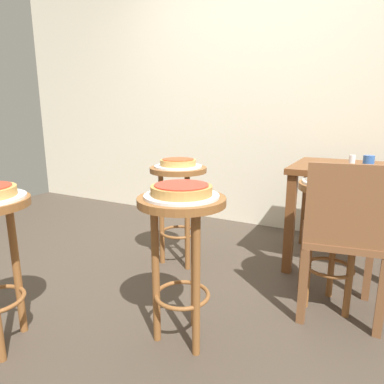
{
  "coord_description": "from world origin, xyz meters",
  "views": [
    {
      "loc": [
        0.99,
        -1.53,
        1.07
      ],
      "look_at": [
        0.11,
        0.11,
        0.64
      ],
      "focal_mm": 31.44,
      "sensor_mm": 36.0,
      "label": 1
    }
  ],
  "objects_px": {
    "serving_plate_rear": "(178,166)",
    "condiment_shaker": "(352,161)",
    "serving_plate_middle": "(182,196)",
    "pizza_leftside": "(338,177)",
    "wooden_chair": "(344,235)",
    "cup_near_edge": "(368,163)",
    "stool_middle": "(182,236)",
    "pizza_middle": "(181,190)",
    "serving_plate_leftside": "(338,183)",
    "stool_leftside": "(334,217)",
    "stool_rear": "(178,193)",
    "pizza_rear": "(178,162)",
    "dining_table": "(358,184)"
  },
  "relations": [
    {
      "from": "stool_leftside",
      "to": "condiment_shaker",
      "type": "height_order",
      "value": "condiment_shaker"
    },
    {
      "from": "stool_middle",
      "to": "serving_plate_middle",
      "type": "xyz_separation_m",
      "value": [
        0.0,
        0.0,
        0.19
      ]
    },
    {
      "from": "stool_middle",
      "to": "pizza_middle",
      "type": "bearing_deg",
      "value": 0.0
    },
    {
      "from": "serving_plate_middle",
      "to": "stool_rear",
      "type": "xyz_separation_m",
      "value": [
        -0.46,
        0.74,
        -0.19
      ]
    },
    {
      "from": "serving_plate_leftside",
      "to": "cup_near_edge",
      "type": "height_order",
      "value": "cup_near_edge"
    },
    {
      "from": "serving_plate_rear",
      "to": "condiment_shaker",
      "type": "xyz_separation_m",
      "value": [
        1.07,
        0.46,
        0.05
      ]
    },
    {
      "from": "serving_plate_rear",
      "to": "pizza_rear",
      "type": "bearing_deg",
      "value": 0.0
    },
    {
      "from": "stool_leftside",
      "to": "stool_rear",
      "type": "bearing_deg",
      "value": 174.43
    },
    {
      "from": "pizza_rear",
      "to": "pizza_middle",
      "type": "bearing_deg",
      "value": -58.42
    },
    {
      "from": "serving_plate_rear",
      "to": "condiment_shaker",
      "type": "height_order",
      "value": "condiment_shaker"
    },
    {
      "from": "stool_leftside",
      "to": "serving_plate_leftside",
      "type": "xyz_separation_m",
      "value": [
        0.0,
        0.0,
        0.19
      ]
    },
    {
      "from": "serving_plate_middle",
      "to": "pizza_leftside",
      "type": "xyz_separation_m",
      "value": [
        0.58,
        0.64,
        0.03
      ]
    },
    {
      "from": "stool_middle",
      "to": "serving_plate_leftside",
      "type": "distance_m",
      "value": 0.89
    },
    {
      "from": "stool_leftside",
      "to": "pizza_leftside",
      "type": "distance_m",
      "value": 0.22
    },
    {
      "from": "condiment_shaker",
      "to": "wooden_chair",
      "type": "relative_size",
      "value": 0.09
    },
    {
      "from": "pizza_middle",
      "to": "pizza_leftside",
      "type": "xyz_separation_m",
      "value": [
        0.58,
        0.64,
        0.0
      ]
    },
    {
      "from": "serving_plate_leftside",
      "to": "stool_leftside",
      "type": "bearing_deg",
      "value": -165.96
    },
    {
      "from": "stool_rear",
      "to": "wooden_chair",
      "type": "xyz_separation_m",
      "value": [
        1.1,
        -0.19,
        -0.06
      ]
    },
    {
      "from": "pizza_leftside",
      "to": "stool_rear",
      "type": "xyz_separation_m",
      "value": [
        -1.04,
        0.1,
        -0.22
      ]
    },
    {
      "from": "stool_rear",
      "to": "serving_plate_leftside",
      "type": "bearing_deg",
      "value": -5.57
    },
    {
      "from": "serving_plate_rear",
      "to": "pizza_rear",
      "type": "distance_m",
      "value": 0.03
    },
    {
      "from": "serving_plate_rear",
      "to": "cup_near_edge",
      "type": "height_order",
      "value": "cup_near_edge"
    },
    {
      "from": "pizza_leftside",
      "to": "pizza_rear",
      "type": "distance_m",
      "value": 1.04
    },
    {
      "from": "stool_middle",
      "to": "serving_plate_middle",
      "type": "bearing_deg",
      "value": 0.0
    },
    {
      "from": "serving_plate_rear",
      "to": "condiment_shaker",
      "type": "distance_m",
      "value": 1.16
    },
    {
      "from": "pizza_middle",
      "to": "dining_table",
      "type": "xyz_separation_m",
      "value": [
        0.66,
        1.27,
        -0.14
      ]
    },
    {
      "from": "serving_plate_rear",
      "to": "wooden_chair",
      "type": "xyz_separation_m",
      "value": [
        1.1,
        -0.19,
        -0.25
      ]
    },
    {
      "from": "pizza_rear",
      "to": "condiment_shaker",
      "type": "distance_m",
      "value": 1.16
    },
    {
      "from": "serving_plate_middle",
      "to": "pizza_leftside",
      "type": "height_order",
      "value": "pizza_leftside"
    },
    {
      "from": "pizza_middle",
      "to": "wooden_chair",
      "type": "bearing_deg",
      "value": 41.03
    },
    {
      "from": "stool_middle",
      "to": "stool_rear",
      "type": "height_order",
      "value": "same"
    },
    {
      "from": "dining_table",
      "to": "stool_middle",
      "type": "bearing_deg",
      "value": -117.42
    },
    {
      "from": "pizza_rear",
      "to": "pizza_leftside",
      "type": "bearing_deg",
      "value": -5.57
    },
    {
      "from": "serving_plate_middle",
      "to": "stool_leftside",
      "type": "bearing_deg",
      "value": 48.04
    },
    {
      "from": "stool_middle",
      "to": "pizza_leftside",
      "type": "relative_size",
      "value": 2.37
    },
    {
      "from": "serving_plate_leftside",
      "to": "pizza_leftside",
      "type": "height_order",
      "value": "pizza_leftside"
    },
    {
      "from": "stool_middle",
      "to": "pizza_middle",
      "type": "distance_m",
      "value": 0.22
    },
    {
      "from": "cup_near_edge",
      "to": "wooden_chair",
      "type": "height_order",
      "value": "wooden_chair"
    },
    {
      "from": "serving_plate_rear",
      "to": "pizza_rear",
      "type": "relative_size",
      "value": 1.34
    },
    {
      "from": "serving_plate_middle",
      "to": "serving_plate_leftside",
      "type": "distance_m",
      "value": 0.87
    },
    {
      "from": "pizza_middle",
      "to": "wooden_chair",
      "type": "height_order",
      "value": "wooden_chair"
    },
    {
      "from": "condiment_shaker",
      "to": "wooden_chair",
      "type": "height_order",
      "value": "wooden_chair"
    },
    {
      "from": "stool_leftside",
      "to": "cup_near_edge",
      "type": "height_order",
      "value": "cup_near_edge"
    },
    {
      "from": "stool_middle",
      "to": "condiment_shaker",
      "type": "distance_m",
      "value": 1.37
    },
    {
      "from": "condiment_shaker",
      "to": "dining_table",
      "type": "bearing_deg",
      "value": 52.07
    },
    {
      "from": "serving_plate_middle",
      "to": "pizza_leftside",
      "type": "distance_m",
      "value": 0.87
    },
    {
      "from": "condiment_shaker",
      "to": "serving_plate_rear",
      "type": "bearing_deg",
      "value": -156.59
    },
    {
      "from": "stool_middle",
      "to": "dining_table",
      "type": "distance_m",
      "value": 1.44
    },
    {
      "from": "pizza_rear",
      "to": "cup_near_edge",
      "type": "bearing_deg",
      "value": 16.55
    },
    {
      "from": "stool_leftside",
      "to": "cup_near_edge",
      "type": "xyz_separation_m",
      "value": [
        0.13,
        0.45,
        0.25
      ]
    }
  ]
}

